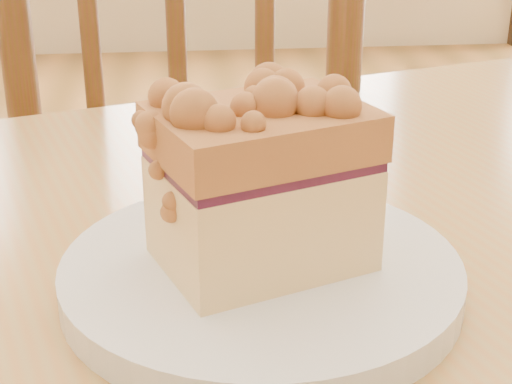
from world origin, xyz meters
The scene contains 4 objects.
cafe_table_main centered at (0.05, 0.23, 0.64)m, with size 1.29×1.05×0.75m.
cafe_chair_main centered at (-0.06, 0.78, 0.50)m, with size 0.53×0.53×1.00m.
plate centered at (-0.05, 0.17, 0.76)m, with size 0.23×0.23×0.02m.
cake_slice centered at (-0.05, 0.17, 0.82)m, with size 0.14×0.12×0.11m.
Camera 1 is at (-0.09, -0.23, 0.99)m, focal length 55.00 mm.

